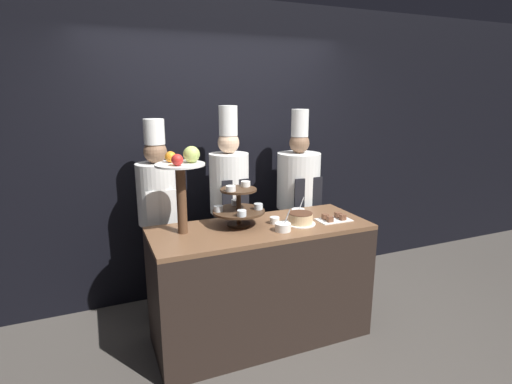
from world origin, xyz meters
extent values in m
plane|color=#47423D|center=(0.00, 0.00, 0.00)|extent=(14.00, 14.00, 0.00)
cube|color=black|center=(0.00, 1.35, 1.40)|extent=(10.00, 0.06, 2.80)
cube|color=black|center=(0.00, 0.34, 0.46)|extent=(1.70, 0.67, 0.92)
cube|color=brown|center=(0.00, 0.34, 0.94)|extent=(1.70, 0.67, 0.03)
cylinder|color=#3D2819|center=(-0.15, 0.42, 0.96)|extent=(0.18, 0.18, 0.02)
cylinder|color=#3D2819|center=(-0.15, 0.42, 1.10)|extent=(0.04, 0.04, 0.29)
cylinder|color=#3D2819|center=(-0.15, 0.42, 1.07)|extent=(0.40, 0.40, 0.02)
cylinder|color=#3D2819|center=(-0.15, 0.42, 1.24)|extent=(0.28, 0.28, 0.02)
cylinder|color=silver|center=(0.00, 0.39, 1.10)|extent=(0.07, 0.07, 0.04)
cylinder|color=beige|center=(0.00, 0.39, 1.09)|extent=(0.06, 0.06, 0.03)
cylinder|color=silver|center=(-0.12, 0.57, 1.10)|extent=(0.07, 0.07, 0.04)
cylinder|color=gold|center=(-0.12, 0.57, 1.09)|extent=(0.06, 0.06, 0.03)
cylinder|color=silver|center=(-0.30, 0.46, 1.10)|extent=(0.07, 0.07, 0.04)
cylinder|color=green|center=(-0.30, 0.46, 1.09)|extent=(0.06, 0.06, 0.03)
cylinder|color=silver|center=(-0.18, 0.27, 1.10)|extent=(0.07, 0.07, 0.04)
cylinder|color=red|center=(-0.18, 0.27, 1.09)|extent=(0.06, 0.06, 0.03)
cylinder|color=white|center=(-0.07, 0.47, 1.27)|extent=(0.07, 0.07, 0.04)
cylinder|color=white|center=(-0.23, 0.37, 1.27)|extent=(0.07, 0.07, 0.04)
cylinder|color=brown|center=(-0.59, 0.42, 1.21)|extent=(0.07, 0.07, 0.50)
cylinder|color=white|center=(-0.59, 0.42, 1.47)|extent=(0.35, 0.35, 0.01)
sphere|color=#ADC160|center=(-0.50, 0.43, 1.53)|extent=(0.12, 0.12, 0.12)
sphere|color=orange|center=(-0.64, 0.50, 1.51)|extent=(0.08, 0.08, 0.08)
sphere|color=red|center=(-0.62, 0.34, 1.51)|extent=(0.08, 0.08, 0.08)
cylinder|color=white|center=(0.31, 0.27, 0.96)|extent=(0.24, 0.24, 0.01)
cylinder|color=#E0BC89|center=(0.31, 0.27, 1.00)|extent=(0.19, 0.19, 0.08)
cylinder|color=#472819|center=(0.31, 0.27, 1.04)|extent=(0.19, 0.19, 0.01)
cylinder|color=white|center=(0.13, 0.36, 0.98)|extent=(0.08, 0.08, 0.05)
cube|color=white|center=(0.60, 0.24, 0.96)|extent=(0.27, 0.17, 0.01)
cube|color=brown|center=(0.54, 0.21, 0.98)|extent=(0.04, 0.04, 0.04)
cube|color=brown|center=(0.66, 0.21, 0.98)|extent=(0.04, 0.04, 0.04)
cube|color=brown|center=(0.54, 0.28, 0.98)|extent=(0.04, 0.04, 0.04)
cube|color=brown|center=(0.66, 0.28, 0.98)|extent=(0.04, 0.04, 0.04)
cylinder|color=white|center=(0.11, 0.17, 0.99)|extent=(0.12, 0.12, 0.06)
cylinder|color=#BCBCC1|center=(0.14, 0.17, 1.06)|extent=(0.05, 0.01, 0.11)
cylinder|color=white|center=(0.40, 0.47, 0.98)|extent=(0.11, 0.11, 0.06)
cylinder|color=#BCBCC1|center=(0.43, 0.47, 1.06)|extent=(0.05, 0.01, 0.11)
cube|color=#38332D|center=(-0.67, 0.96, 0.44)|extent=(0.26, 0.14, 0.88)
cylinder|color=silver|center=(-0.67, 0.96, 1.14)|extent=(0.35, 0.35, 0.51)
cube|color=white|center=(-0.67, 0.80, 1.04)|extent=(0.24, 0.01, 0.33)
sphere|color=#846047|center=(-0.67, 0.96, 1.49)|extent=(0.19, 0.19, 0.19)
cylinder|color=white|center=(-0.67, 0.96, 1.65)|extent=(0.17, 0.17, 0.20)
cube|color=black|center=(-0.04, 0.96, 0.45)|extent=(0.26, 0.14, 0.91)
cylinder|color=white|center=(-0.04, 0.96, 1.17)|extent=(0.35, 0.35, 0.54)
cube|color=black|center=(-0.04, 0.79, 1.07)|extent=(0.25, 0.01, 0.34)
sphere|color=#DBB28E|center=(-0.04, 0.96, 1.54)|extent=(0.19, 0.19, 0.19)
cylinder|color=white|center=(-0.04, 0.96, 1.73)|extent=(0.16, 0.16, 0.26)
cube|color=black|center=(0.67, 0.96, 0.43)|extent=(0.31, 0.17, 0.87)
cylinder|color=white|center=(0.67, 0.96, 1.14)|extent=(0.41, 0.41, 0.53)
cube|color=black|center=(0.67, 0.77, 1.03)|extent=(0.29, 0.01, 0.34)
sphere|color=#846047|center=(0.67, 0.96, 1.50)|extent=(0.19, 0.19, 0.19)
cylinder|color=white|center=(0.67, 0.96, 1.69)|extent=(0.16, 0.16, 0.25)
camera|label=1|loc=(-1.17, -2.35, 1.95)|focal=28.00mm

